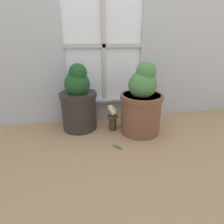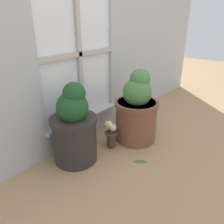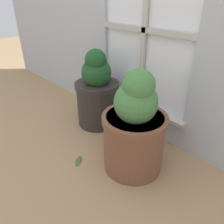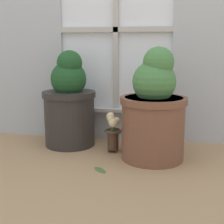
{
  "view_description": "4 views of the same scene",
  "coord_description": "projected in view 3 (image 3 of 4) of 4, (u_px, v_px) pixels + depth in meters",
  "views": [
    {
      "loc": [
        -0.26,
        -1.27,
        0.83
      ],
      "look_at": [
        0.02,
        0.25,
        0.2
      ],
      "focal_mm": 28.0,
      "sensor_mm": 36.0,
      "label": 1
    },
    {
      "loc": [
        -1.25,
        -0.8,
        1.07
      ],
      "look_at": [
        0.07,
        0.29,
        0.32
      ],
      "focal_mm": 35.0,
      "sensor_mm": 36.0,
      "label": 2
    },
    {
      "loc": [
        1.0,
        -0.67,
        1.02
      ],
      "look_at": [
        -0.02,
        0.29,
        0.24
      ],
      "focal_mm": 35.0,
      "sensor_mm": 36.0,
      "label": 3
    },
    {
      "loc": [
        0.34,
        -1.63,
        0.66
      ],
      "look_at": [
        0.03,
        0.27,
        0.26
      ],
      "focal_mm": 50.0,
      "sensor_mm": 36.0,
      "label": 4
    }
  ],
  "objects": [
    {
      "name": "fallen_leaf",
      "position": [
        79.0,
        161.0,
        1.49
      ],
      "size": [
        0.1,
        0.11,
        0.01
      ],
      "color": "#476633",
      "rests_on": "ground_plane"
    },
    {
      "name": "flower_vase",
      "position": [
        115.0,
        126.0,
        1.6
      ],
      "size": [
        0.11,
        0.11,
        0.26
      ],
      "color": "#473323",
      "rests_on": "ground_plane"
    },
    {
      "name": "potted_plant_left",
      "position": [
        97.0,
        93.0,
        1.8
      ],
      "size": [
        0.36,
        0.36,
        0.65
      ],
      "color": "#2D2826",
      "rests_on": "ground_plane"
    },
    {
      "name": "potted_plant_right",
      "position": [
        134.0,
        129.0,
        1.32
      ],
      "size": [
        0.4,
        0.4,
        0.67
      ],
      "color": "brown",
      "rests_on": "ground_plane"
    },
    {
      "name": "ground_plane",
      "position": [
        84.0,
        157.0,
        1.53
      ],
      "size": [
        10.0,
        10.0,
        0.0
      ],
      "primitive_type": "plane",
      "color": "tan"
    }
  ]
}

